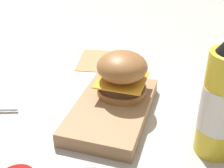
# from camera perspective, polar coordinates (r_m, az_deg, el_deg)

# --- Properties ---
(ground_plane) EXTENTS (6.00, 6.00, 0.00)m
(ground_plane) POSITION_cam_1_polar(r_m,az_deg,el_deg) (0.70, -3.57, -5.91)
(ground_plane) COLOR #B7B2A8
(serving_board) EXTENTS (0.27, 0.16, 0.03)m
(serving_board) POSITION_cam_1_polar(r_m,az_deg,el_deg) (0.69, 0.00, -4.71)
(serving_board) COLOR #A37A51
(serving_board) RESTS_ON ground_plane
(burger) EXTENTS (0.11, 0.11, 0.10)m
(burger) POSITION_cam_1_polar(r_m,az_deg,el_deg) (0.70, 1.84, 1.93)
(burger) COLOR #9E6638
(burger) RESTS_ON serving_board
(ketchup_bottle) EXTENTS (0.08, 0.08, 0.24)m
(ketchup_bottle) POSITION_cam_1_polar(r_m,az_deg,el_deg) (0.58, 19.52, -3.10)
(ketchup_bottle) COLOR yellow
(ketchup_bottle) RESTS_ON ground_plane
(parchment_square) EXTENTS (0.17, 0.17, 0.00)m
(parchment_square) POSITION_cam_1_polar(r_m,az_deg,el_deg) (0.94, -1.54, 4.32)
(parchment_square) COLOR tan
(parchment_square) RESTS_ON ground_plane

